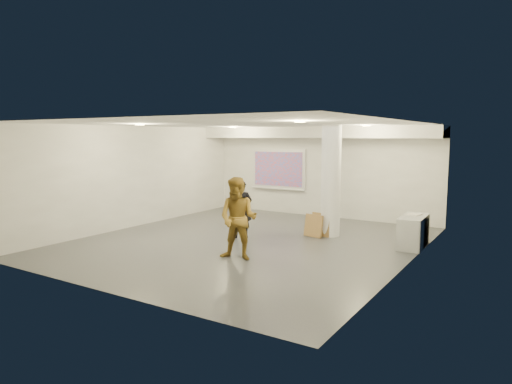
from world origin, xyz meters
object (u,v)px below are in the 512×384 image
Objects in this scene: credenza at (413,231)px; projection_screen at (278,169)px; column at (331,181)px; man at (238,219)px; woman at (242,209)px.

projection_screen is at bearing 150.25° from credenza.
column reaches higher than credenza.
man is (2.33, -5.95, -0.62)m from projection_screen.
projection_screen is (-3.10, 2.65, 0.03)m from column.
projection_screen is 1.60× the size of credenza.
projection_screen reaches higher than man.
projection_screen reaches higher than woman.
man reaches higher than woman.
credenza is 0.85× the size of woman.
projection_screen is at bearing 98.33° from man.
woman is (-4.12, -1.40, 0.39)m from credenza.
column is 2.29× the size of credenza.
woman is 0.85× the size of man.
credenza is at bearing 34.08° from man.
credenza is at bearing -27.21° from projection_screen.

